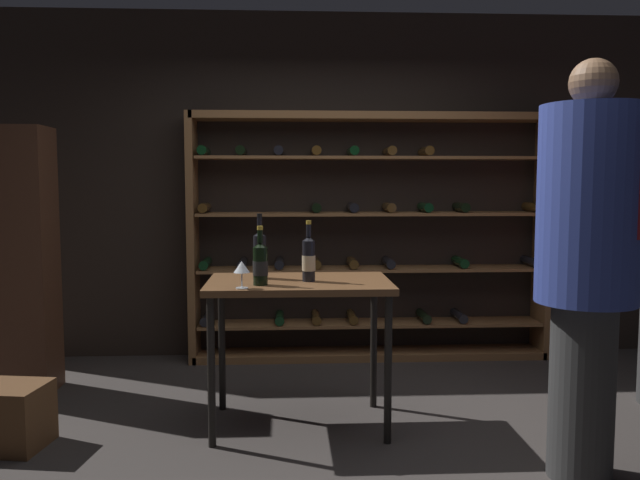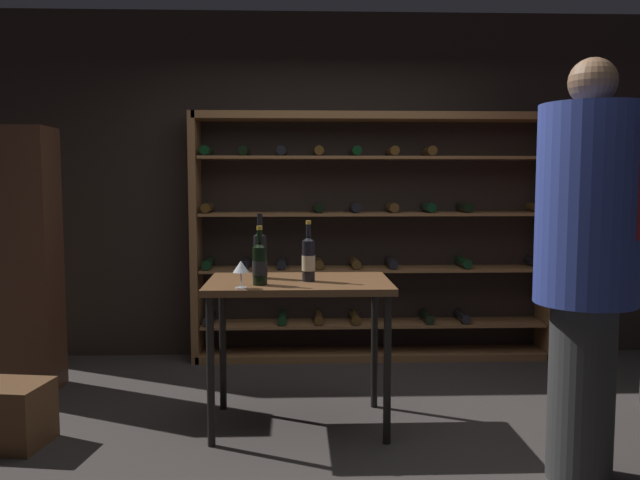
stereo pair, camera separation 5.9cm
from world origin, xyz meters
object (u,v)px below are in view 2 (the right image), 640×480
at_px(person_guest_khaki, 586,252).
at_px(wine_crate, 3,414).
at_px(display_cabinet, 23,260).
at_px(wine_bottle_gold_foil, 309,259).
at_px(wine_bottle_red_label, 260,264).
at_px(wine_glass_stemmed_left, 241,268).
at_px(wine_rack, 370,238).
at_px(tasting_table, 299,297).
at_px(wine_bottle_amber_reserve, 260,254).

height_order(person_guest_khaki, wine_crate, person_guest_khaki).
bearing_deg(display_cabinet, wine_crate, -74.91).
xyz_separation_m(wine_crate, wine_bottle_gold_foil, (1.72, 0.20, 0.85)).
bearing_deg(wine_bottle_red_label, wine_glass_stemmed_left, -130.37).
height_order(wine_rack, wine_bottle_red_label, wine_rack).
relative_size(tasting_table, wine_bottle_gold_foil, 3.02).
bearing_deg(wine_crate, wine_bottle_amber_reserve, 13.61).
bearing_deg(wine_bottle_amber_reserve, wine_bottle_gold_foil, -25.70).
bearing_deg(person_guest_khaki, wine_bottle_gold_foil, -173.67).
bearing_deg(display_cabinet, wine_bottle_red_label, -27.87).
bearing_deg(wine_bottle_red_label, wine_bottle_amber_reserve, 92.87).
bearing_deg(person_guest_khaki, tasting_table, -173.76).
distance_m(person_guest_khaki, wine_glass_stemmed_left, 1.78).
bearing_deg(wine_bottle_gold_foil, wine_rack, 70.47).
relative_size(wine_rack, wine_bottle_amber_reserve, 7.55).
bearing_deg(wine_bottle_red_label, display_cabinet, 152.13).
height_order(wine_rack, wine_bottle_gold_foil, wine_rack).
relative_size(wine_crate, wine_bottle_red_label, 1.42).
distance_m(wine_crate, wine_glass_stemmed_left, 1.58).
xyz_separation_m(tasting_table, wine_bottle_amber_reserve, (-0.24, 0.11, 0.24)).
height_order(wine_crate, display_cabinet, display_cabinet).
relative_size(wine_bottle_gold_foil, wine_glass_stemmed_left, 2.36).
relative_size(person_guest_khaki, wine_bottle_gold_foil, 5.72).
xyz_separation_m(wine_bottle_gold_foil, wine_glass_stemmed_left, (-0.38, -0.24, -0.02)).
xyz_separation_m(display_cabinet, wine_glass_stemmed_left, (1.61, -1.02, 0.08)).
distance_m(wine_rack, person_guest_khaki, 2.38).
relative_size(wine_rack, person_guest_khaki, 1.45).
xyz_separation_m(wine_rack, display_cabinet, (-2.52, -0.74, -0.09)).
distance_m(display_cabinet, wine_bottle_gold_foil, 2.13).
relative_size(tasting_table, display_cabinet, 0.59).
xyz_separation_m(tasting_table, wine_glass_stemmed_left, (-0.32, -0.27, 0.21)).
relative_size(wine_rack, tasting_table, 2.74).
bearing_deg(wine_bottle_gold_foil, wine_crate, -173.23).
bearing_deg(person_guest_khaki, wine_glass_stemmed_left, -160.94).
height_order(person_guest_khaki, wine_bottle_gold_foil, person_guest_khaki).
height_order(tasting_table, person_guest_khaki, person_guest_khaki).
bearing_deg(wine_glass_stemmed_left, wine_bottle_gold_foil, 32.51).
bearing_deg(display_cabinet, wine_rack, 16.31).
distance_m(wine_bottle_amber_reserve, wine_bottle_gold_foil, 0.33).
height_order(wine_bottle_gold_foil, wine_glass_stemmed_left, wine_bottle_gold_foil).
height_order(tasting_table, wine_bottle_red_label, wine_bottle_red_label).
distance_m(wine_rack, wine_bottle_red_label, 1.83).
height_order(display_cabinet, wine_glass_stemmed_left, display_cabinet).
height_order(wine_crate, wine_bottle_red_label, wine_bottle_red_label).
xyz_separation_m(wine_bottle_amber_reserve, wine_bottle_gold_foil, (0.29, -0.14, -0.01)).
distance_m(wine_bottle_amber_reserve, wine_glass_stemmed_left, 0.39).
relative_size(wine_bottle_amber_reserve, wine_glass_stemmed_left, 2.58).
bearing_deg(wine_bottle_gold_foil, person_guest_khaki, -28.54).
height_order(wine_bottle_amber_reserve, wine_bottle_gold_foil, wine_bottle_amber_reserve).
xyz_separation_m(wine_rack, wine_glass_stemmed_left, (-0.91, -1.75, -0.01)).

